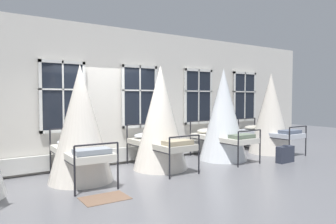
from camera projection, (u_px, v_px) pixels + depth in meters
ground at (123, 174)px, 7.22m from camera, size 29.70×29.70×0.00m
back_wall_with_windows at (102, 96)px, 8.08m from camera, size 15.85×0.10×3.57m
window_bank at (105, 128)px, 8.02m from camera, size 11.36×0.10×2.54m
cot_third at (81, 125)px, 6.58m from camera, size 1.34×1.98×2.44m
cot_fourth at (160, 119)px, 7.73m from camera, size 1.34×1.97×2.53m
cot_fifth at (223, 116)px, 8.87m from camera, size 1.34×1.96×2.56m
cot_sixth at (271, 114)px, 9.95m from camera, size 1.34×1.97×2.51m
rug_third at (105, 198)px, 5.49m from camera, size 0.81×0.58×0.01m
suitcase_dark at (285, 154)px, 8.49m from camera, size 0.56×0.22×0.47m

